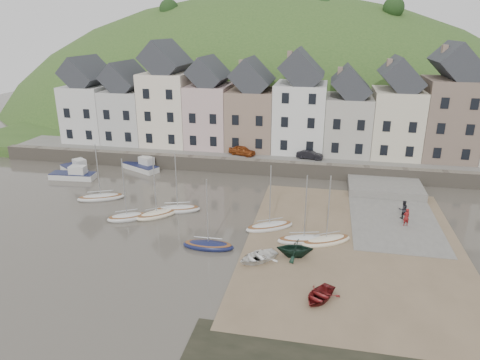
% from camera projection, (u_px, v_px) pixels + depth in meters
% --- Properties ---
extents(ground, '(160.00, 160.00, 0.00)m').
position_uv_depth(ground, '(227.00, 234.00, 38.67)').
color(ground, '#464137').
rests_on(ground, ground).
extents(quay_land, '(90.00, 30.00, 1.50)m').
position_uv_depth(quay_land, '(273.00, 139.00, 67.97)').
color(quay_land, '#325120').
rests_on(quay_land, ground).
extents(quay_street, '(70.00, 7.00, 0.10)m').
position_uv_depth(quay_street, '(262.00, 154.00, 57.08)').
color(quay_street, slate).
rests_on(quay_street, quay_land).
extents(seawall, '(70.00, 1.20, 1.80)m').
position_uv_depth(seawall, '(258.00, 167.00, 54.07)').
color(seawall, slate).
rests_on(seawall, ground).
extents(beach, '(18.00, 26.00, 0.06)m').
position_uv_depth(beach, '(353.00, 245.00, 36.60)').
color(beach, brown).
rests_on(beach, ground).
extents(slipway, '(8.00, 18.00, 0.12)m').
position_uv_depth(slipway, '(391.00, 211.00, 43.22)').
color(slipway, slate).
rests_on(slipway, ground).
extents(hillside, '(134.40, 84.00, 84.00)m').
position_uv_depth(hillside, '(265.00, 187.00, 101.04)').
color(hillside, '#325120').
rests_on(hillside, ground).
extents(townhouse_terrace, '(61.05, 8.00, 13.93)m').
position_uv_depth(townhouse_terrace, '(280.00, 107.00, 58.05)').
color(townhouse_terrace, silver).
rests_on(townhouse_terrace, quay_land).
extents(sailboat_0, '(5.06, 3.39, 6.32)m').
position_uv_depth(sailboat_0, '(101.00, 197.00, 46.20)').
color(sailboat_0, silver).
rests_on(sailboat_0, ground).
extents(sailboat_1, '(3.98, 3.13, 6.32)m').
position_uv_depth(sailboat_1, '(127.00, 217.00, 41.40)').
color(sailboat_1, silver).
rests_on(sailboat_1, ground).
extents(sailboat_2, '(4.05, 3.81, 6.32)m').
position_uv_depth(sailboat_2, '(157.00, 214.00, 41.98)').
color(sailboat_2, beige).
rests_on(sailboat_2, ground).
extents(sailboat_3, '(4.80, 2.74, 6.32)m').
position_uv_depth(sailboat_3, '(178.00, 209.00, 43.25)').
color(sailboat_3, silver).
rests_on(sailboat_3, ground).
extents(sailboat_4, '(4.73, 3.61, 6.32)m').
position_uv_depth(sailboat_4, '(269.00, 226.00, 39.48)').
color(sailboat_4, silver).
rests_on(sailboat_4, ground).
extents(sailboat_5, '(4.41, 1.64, 6.32)m').
position_uv_depth(sailboat_5, '(208.00, 245.00, 36.07)').
color(sailboat_5, '#151A42').
rests_on(sailboat_5, ground).
extents(sailboat_6, '(4.83, 2.63, 6.32)m').
position_uv_depth(sailboat_6, '(304.00, 240.00, 37.03)').
color(sailboat_6, silver).
rests_on(sailboat_6, ground).
extents(sailboat_7, '(4.72, 3.61, 6.32)m').
position_uv_depth(sailboat_7, '(326.00, 240.00, 36.87)').
color(sailboat_7, beige).
rests_on(sailboat_7, ground).
extents(motorboat_0, '(4.84, 4.09, 1.70)m').
position_uv_depth(motorboat_0, '(76.00, 168.00, 54.57)').
color(motorboat_0, silver).
rests_on(motorboat_0, ground).
extents(motorboat_1, '(5.55, 2.15, 1.70)m').
position_uv_depth(motorboat_1, '(74.00, 174.00, 52.32)').
color(motorboat_1, silver).
rests_on(motorboat_1, ground).
extents(motorboat_2, '(5.50, 3.90, 1.70)m').
position_uv_depth(motorboat_2, '(142.00, 166.00, 55.61)').
color(motorboat_2, silver).
rests_on(motorboat_2, ground).
extents(rowboat_white, '(4.04, 3.99, 0.69)m').
position_uv_depth(rowboat_white, '(258.00, 257.00, 33.98)').
color(rowboat_white, white).
rests_on(rowboat_white, beach).
extents(rowboat_green, '(3.15, 2.80, 1.53)m').
position_uv_depth(rowboat_green, '(295.00, 248.00, 34.47)').
color(rowboat_green, black).
rests_on(rowboat_green, beach).
extents(rowboat_red, '(3.24, 3.61, 0.62)m').
position_uv_depth(rowboat_red, '(320.00, 295.00, 29.16)').
color(rowboat_red, maroon).
rests_on(rowboat_red, beach).
extents(person_red, '(0.72, 0.61, 1.69)m').
position_uv_depth(person_red, '(406.00, 217.00, 39.71)').
color(person_red, maroon).
rests_on(person_red, slipway).
extents(person_dark, '(1.04, 0.92, 1.78)m').
position_uv_depth(person_dark, '(403.00, 209.00, 41.26)').
color(person_dark, black).
rests_on(person_dark, slipway).
extents(car_left, '(3.85, 2.55, 1.22)m').
position_uv_depth(car_left, '(242.00, 150.00, 56.40)').
color(car_left, '#923E15').
rests_on(car_left, quay_street).
extents(car_right, '(3.46, 1.76, 1.09)m').
position_uv_depth(car_right, '(310.00, 155.00, 54.78)').
color(car_right, black).
rests_on(car_right, quay_street).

